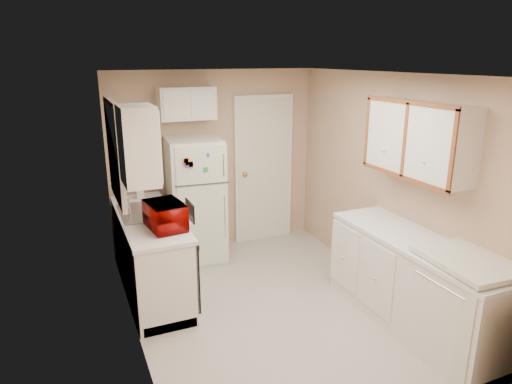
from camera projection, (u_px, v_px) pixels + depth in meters
name	position (u px, v px, depth m)	size (l,w,h in m)	color
floor	(275.00, 309.00, 4.80)	(3.80, 3.80, 0.00)	beige
ceiling	(278.00, 74.00, 4.12)	(3.80, 3.80, 0.00)	white
wall_left	(130.00, 220.00, 3.93)	(3.80, 3.80, 0.00)	tan
wall_right	(391.00, 185.00, 4.99)	(3.80, 3.80, 0.00)	tan
wall_back	(215.00, 161.00, 6.14)	(2.80, 2.80, 0.00)	tan
wall_front	(410.00, 287.00, 2.79)	(2.80, 2.80, 0.00)	tan
left_counter	(151.00, 254.00, 5.05)	(0.60, 1.80, 0.90)	silver
dishwasher	(190.00, 268.00, 4.62)	(0.03, 0.58, 0.72)	black
sink	(146.00, 215.00, 5.07)	(0.54, 0.74, 0.16)	gray
microwave	(165.00, 214.00, 4.53)	(0.27, 0.48, 0.32)	#810300
soap_bottle	(140.00, 190.00, 5.51)	(0.08, 0.08, 0.18)	silver
window_blinds	(116.00, 152.00, 4.76)	(0.10, 0.98, 1.08)	silver
upper_cabinet_left	(138.00, 146.00, 4.01)	(0.30, 0.45, 0.70)	silver
refrigerator	(196.00, 201.00, 5.78)	(0.66, 0.64, 1.59)	silver
cabinet_over_fridge	(186.00, 103.00, 5.63)	(0.70, 0.30, 0.40)	silver
interior_door	(264.00, 170.00, 6.42)	(0.86, 0.06, 2.08)	silver
right_counter	(414.00, 284.00, 4.39)	(0.60, 2.00, 0.90)	silver
stove	(465.00, 309.00, 3.90)	(0.64, 0.79, 0.97)	silver
upper_cabinet_right	(418.00, 139.00, 4.32)	(0.30, 1.20, 0.70)	silver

